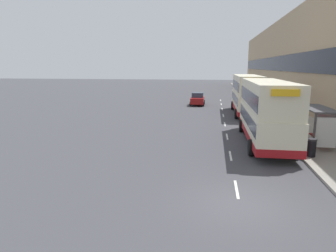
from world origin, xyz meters
TOP-DOWN VIEW (x-y plane):
  - ground_plane at (0.00, 0.00)m, footprint 220.00×220.00m
  - pavement at (6.50, 38.50)m, footprint 5.00×93.00m
  - terrace_facade at (10.49, 38.50)m, footprint 3.10×93.00m
  - lane_mark_0 at (0.00, 1.47)m, footprint 0.12×2.00m
  - lane_mark_1 at (0.00, 6.50)m, footprint 0.12×2.00m
  - lane_mark_2 at (0.00, 11.53)m, footprint 0.12×2.00m
  - lane_mark_3 at (0.00, 16.57)m, footprint 0.12×2.00m
  - lane_mark_4 at (0.00, 21.60)m, footprint 0.12×2.00m
  - lane_mark_5 at (0.00, 26.63)m, footprint 0.12×2.00m
  - lane_mark_6 at (0.00, 31.67)m, footprint 0.12×2.00m
  - lane_mark_7 at (0.00, 36.70)m, footprint 0.12×2.00m
  - bus_shelter at (5.77, 9.13)m, footprint 1.60×4.20m
  - double_decker_bus_near at (2.47, 9.93)m, footprint 2.85×10.43m
  - double_decker_bus_ahead at (2.51, 22.95)m, footprint 2.85×10.31m
  - car_0 at (-3.27, 30.18)m, footprint 1.94×3.96m
  - pedestrian_1 at (4.38, 7.68)m, footprint 0.32×0.32m
  - litter_bin at (4.55, 6.62)m, footprint 0.55×0.55m

SIDE VIEW (x-z plane):
  - ground_plane at x=0.00m, z-range 0.00..0.00m
  - lane_mark_0 at x=0.00m, z-range 0.00..0.01m
  - lane_mark_1 at x=0.00m, z-range 0.00..0.01m
  - lane_mark_2 at x=0.00m, z-range 0.00..0.01m
  - lane_mark_3 at x=0.00m, z-range 0.00..0.01m
  - lane_mark_4 at x=0.00m, z-range 0.00..0.01m
  - lane_mark_5 at x=0.00m, z-range 0.00..0.01m
  - lane_mark_6 at x=0.00m, z-range 0.00..0.01m
  - lane_mark_7 at x=0.00m, z-range 0.00..0.01m
  - pavement at x=6.50m, z-range 0.00..0.14m
  - litter_bin at x=4.55m, z-range 0.14..1.19m
  - car_0 at x=-3.27m, z-range -0.01..1.71m
  - pedestrian_1 at x=4.38m, z-range 0.16..1.76m
  - bus_shelter at x=5.77m, z-range 0.64..3.12m
  - double_decker_bus_ahead at x=2.51m, z-range 0.13..4.43m
  - double_decker_bus_near at x=2.47m, z-range 0.13..4.43m
  - terrace_facade at x=10.49m, z-range 0.00..12.67m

